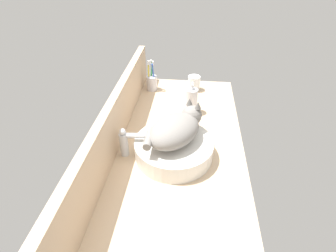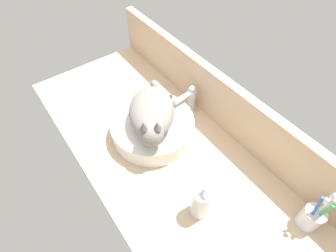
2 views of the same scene
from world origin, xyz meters
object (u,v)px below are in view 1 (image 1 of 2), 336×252
object	(u,v)px
sink_basin	(174,149)
cat	(176,129)
soap_dispenser	(192,101)
toothbrush_cup	(152,82)
water_glass	(194,84)
faucet	(126,141)

from	to	relation	value
sink_basin	cat	distance (cm)	9.77
soap_dispenser	toothbrush_cup	distance (cm)	34.41
toothbrush_cup	water_glass	distance (cm)	25.98
faucet	toothbrush_cup	world-z (taller)	toothbrush_cup
sink_basin	water_glass	bearing A→B (deg)	-6.41
faucet	water_glass	world-z (taller)	faucet
sink_basin	soap_dispenser	size ratio (longest dim) A/B	1.98
sink_basin	cat	size ratio (longest dim) A/B	1.10
cat	soap_dispenser	size ratio (longest dim) A/B	1.81
cat	toothbrush_cup	distance (cm)	62.26
faucet	soap_dispenser	world-z (taller)	soap_dispenser
sink_basin	soap_dispenser	world-z (taller)	soap_dispenser
toothbrush_cup	soap_dispenser	bearing A→B (deg)	-133.14
soap_dispenser	water_glass	distance (cm)	26.13
soap_dispenser	water_glass	size ratio (longest dim) A/B	1.89
water_glass	toothbrush_cup	bearing A→B (deg)	95.40
water_glass	cat	bearing A→B (deg)	174.12
soap_dispenser	toothbrush_cup	bearing A→B (deg)	46.86
cat	toothbrush_cup	world-z (taller)	cat
soap_dispenser	toothbrush_cup	world-z (taller)	toothbrush_cup
cat	faucet	distance (cm)	21.71
toothbrush_cup	cat	bearing A→B (deg)	-161.53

